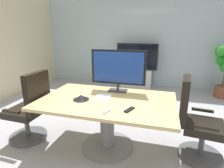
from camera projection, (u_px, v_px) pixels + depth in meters
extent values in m
plane|color=#99999E|center=(105.00, 141.00, 2.83)|extent=(7.73, 7.73, 0.00)
cube|color=#9EB2B7|center=(138.00, 42.00, 5.57)|extent=(5.99, 0.10, 2.65)
cube|color=tan|center=(107.00, 101.00, 2.51)|extent=(1.83, 1.15, 0.04)
cylinder|color=slate|center=(107.00, 125.00, 2.61)|extent=(0.20, 0.20, 0.70)
cylinder|color=slate|center=(107.00, 145.00, 2.71)|extent=(0.76, 0.76, 0.03)
cylinder|color=#4C4C51|center=(29.00, 136.00, 2.91)|extent=(0.56, 0.56, 0.06)
cylinder|color=#4C4C51|center=(27.00, 124.00, 2.85)|extent=(0.07, 0.07, 0.36)
cube|color=black|center=(25.00, 112.00, 2.79)|extent=(0.49, 0.49, 0.10)
cube|color=black|center=(37.00, 93.00, 2.62)|extent=(0.10, 0.46, 0.60)
cube|color=black|center=(37.00, 99.00, 2.99)|extent=(0.28, 0.06, 0.03)
cube|color=black|center=(11.00, 111.00, 2.51)|extent=(0.28, 0.06, 0.03)
cylinder|color=#4C4C51|center=(200.00, 155.00, 2.47)|extent=(0.56, 0.56, 0.06)
cylinder|color=#4C4C51|center=(202.00, 142.00, 2.41)|extent=(0.07, 0.07, 0.36)
cube|color=black|center=(204.00, 127.00, 2.35)|extent=(0.53, 0.53, 0.10)
cube|color=black|center=(184.00, 100.00, 2.36)|extent=(0.14, 0.46, 0.60)
cube|color=black|center=(205.00, 128.00, 2.09)|extent=(0.28, 0.08, 0.03)
cube|color=black|center=(202.00, 110.00, 2.55)|extent=(0.28, 0.08, 0.03)
cube|color=#333338|center=(118.00, 91.00, 2.85)|extent=(0.28, 0.18, 0.02)
cylinder|color=#333338|center=(118.00, 87.00, 2.83)|extent=(0.04, 0.04, 0.10)
cube|color=black|center=(118.00, 67.00, 2.76)|extent=(0.84, 0.04, 0.52)
cube|color=navy|center=(118.00, 67.00, 2.74)|extent=(0.77, 0.01, 0.47)
cube|color=#B7BABC|center=(136.00, 78.00, 5.53)|extent=(0.90, 0.36, 0.55)
cube|color=black|center=(137.00, 57.00, 5.33)|extent=(1.20, 0.06, 0.76)
cube|color=black|center=(137.00, 57.00, 5.30)|extent=(1.12, 0.01, 0.69)
cylinder|color=brown|center=(222.00, 92.00, 4.68)|extent=(0.34, 0.34, 0.30)
cylinder|color=brown|center=(224.00, 78.00, 4.58)|extent=(0.05, 0.05, 0.44)
sphere|color=green|center=(222.00, 60.00, 4.64)|extent=(0.29, 0.29, 0.29)
sphere|color=#2C8828|center=(221.00, 51.00, 4.47)|extent=(0.27, 0.27, 0.27)
cone|color=black|center=(81.00, 97.00, 2.48)|extent=(0.19, 0.19, 0.07)
cylinder|color=black|center=(81.00, 99.00, 2.49)|extent=(0.22, 0.22, 0.01)
cube|color=black|center=(129.00, 110.00, 2.15)|extent=(0.11, 0.18, 0.02)
cube|color=silver|center=(107.00, 112.00, 2.10)|extent=(0.07, 0.13, 0.02)
cube|color=white|center=(103.00, 97.00, 2.57)|extent=(0.24, 0.32, 0.01)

